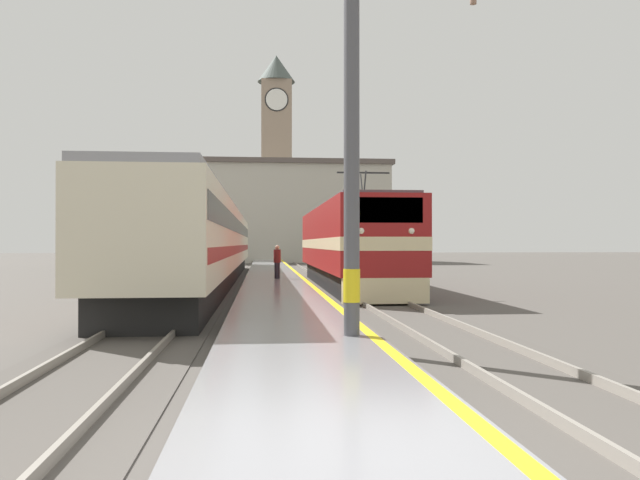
% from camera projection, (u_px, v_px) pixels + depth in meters
% --- Properties ---
extents(ground_plane, '(200.00, 200.00, 0.00)m').
position_uv_depth(ground_plane, '(273.00, 278.00, 35.31)').
color(ground_plane, '#514C47').
extents(platform, '(2.92, 140.00, 0.32)m').
position_uv_depth(platform, '(275.00, 281.00, 30.33)').
color(platform, gray).
rests_on(platform, ground).
extents(rail_track_near, '(2.83, 140.00, 0.16)m').
position_uv_depth(rail_track_near, '(341.00, 283.00, 30.63)').
color(rail_track_near, '#514C47').
rests_on(rail_track_near, ground).
extents(rail_track_far, '(2.83, 140.00, 0.16)m').
position_uv_depth(rail_track_far, '(208.00, 284.00, 30.03)').
color(rail_track_far, '#514C47').
rests_on(rail_track_far, ground).
extents(locomotive_train, '(2.92, 17.97, 4.72)m').
position_uv_depth(locomotive_train, '(347.00, 245.00, 28.27)').
color(locomotive_train, black).
rests_on(locomotive_train, ground).
extents(passenger_train, '(2.92, 37.77, 3.79)m').
position_uv_depth(passenger_train, '(210.00, 242.00, 31.09)').
color(passenger_train, black).
rests_on(passenger_train, ground).
extents(catenary_mast, '(2.56, 0.31, 7.29)m').
position_uv_depth(catenary_mast, '(356.00, 136.00, 11.25)').
color(catenary_mast, '#4C4C51').
rests_on(catenary_mast, platform).
extents(person_on_platform, '(0.34, 0.34, 1.58)m').
position_uv_depth(person_on_platform, '(277.00, 261.00, 29.62)').
color(person_on_platform, '#23232D').
rests_on(person_on_platform, platform).
extents(clock_tower, '(4.78, 4.78, 26.14)m').
position_uv_depth(clock_tower, '(276.00, 151.00, 79.80)').
color(clock_tower, gray).
rests_on(clock_tower, ground).
extents(station_building, '(28.19, 8.32, 10.62)m').
position_uv_depth(station_building, '(257.00, 212.00, 66.27)').
color(station_building, '#B7B2A3').
rests_on(station_building, ground).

